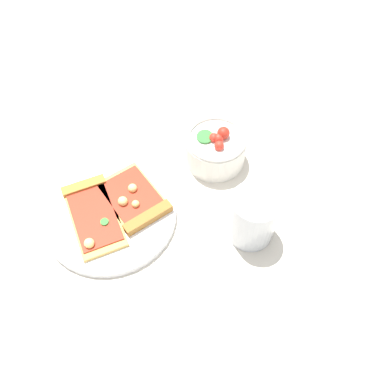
{
  "coord_description": "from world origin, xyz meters",
  "views": [
    {
      "loc": [
        0.03,
        0.43,
        0.64
      ],
      "look_at": [
        -0.16,
        0.05,
        0.03
      ],
      "focal_mm": 37.59,
      "sensor_mm": 36.0,
      "label": 1
    }
  ],
  "objects_px": {
    "pizza_slice_near": "(135,201)",
    "soda_glass": "(253,218)",
    "pizza_slice_far": "(92,212)",
    "plate": "(110,215)",
    "salad_bowl": "(216,148)"
  },
  "relations": [
    {
      "from": "plate",
      "to": "pizza_slice_far",
      "type": "bearing_deg",
      "value": -20.12
    },
    {
      "from": "pizza_slice_near",
      "to": "salad_bowl",
      "type": "relative_size",
      "value": 1.19
    },
    {
      "from": "pizza_slice_near",
      "to": "pizza_slice_far",
      "type": "height_order",
      "value": "same"
    },
    {
      "from": "salad_bowl",
      "to": "pizza_slice_far",
      "type": "bearing_deg",
      "value": 5.13
    },
    {
      "from": "plate",
      "to": "pizza_slice_near",
      "type": "bearing_deg",
      "value": 177.82
    },
    {
      "from": "pizza_slice_far",
      "to": "soda_glass",
      "type": "distance_m",
      "value": 0.29
    },
    {
      "from": "plate",
      "to": "soda_glass",
      "type": "bearing_deg",
      "value": 146.26
    },
    {
      "from": "plate",
      "to": "pizza_slice_far",
      "type": "xyz_separation_m",
      "value": [
        0.03,
        -0.01,
        0.01
      ]
    },
    {
      "from": "pizza_slice_far",
      "to": "salad_bowl",
      "type": "distance_m",
      "value": 0.27
    },
    {
      "from": "pizza_slice_far",
      "to": "salad_bowl",
      "type": "bearing_deg",
      "value": -174.87
    },
    {
      "from": "salad_bowl",
      "to": "soda_glass",
      "type": "bearing_deg",
      "value": 82.29
    },
    {
      "from": "plate",
      "to": "salad_bowl",
      "type": "relative_size",
      "value": 2.03
    },
    {
      "from": "pizza_slice_near",
      "to": "pizza_slice_far",
      "type": "xyz_separation_m",
      "value": [
        0.08,
        -0.01,
        -0.0
      ]
    },
    {
      "from": "pizza_slice_near",
      "to": "soda_glass",
      "type": "distance_m",
      "value": 0.22
    },
    {
      "from": "pizza_slice_far",
      "to": "salad_bowl",
      "type": "height_order",
      "value": "salad_bowl"
    }
  ]
}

